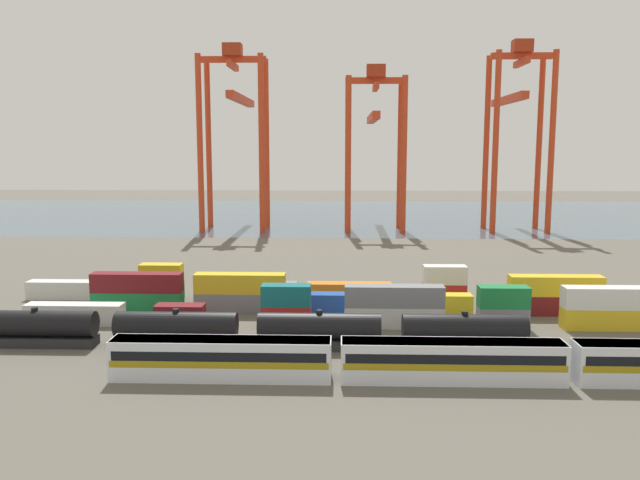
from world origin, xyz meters
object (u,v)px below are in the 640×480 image
object	(u,v)px
shipping_container_11	(138,301)
shipping_container_19	(70,290)
shipping_container_1	(180,315)
gantry_crane_east	(517,119)
shipping_container_15	(344,303)
shipping_container_6	(503,318)
shipping_container_13	(240,302)
freight_tank_row	(248,330)
gantry_crane_central	(375,132)
passenger_train	(452,359)
gantry_crane_west	(236,119)

from	to	relation	value
shipping_container_11	shipping_container_19	bearing A→B (deg)	151.05
shipping_container_1	gantry_crane_east	bearing A→B (deg)	55.41
shipping_container_15	gantry_crane_east	xyz separation A→B (m)	(45.42, 88.63, 28.00)
shipping_container_6	shipping_container_13	bearing A→B (deg)	168.51
shipping_container_11	shipping_container_19	size ratio (longest dim) A/B	1.00
freight_tank_row	shipping_container_11	world-z (taller)	freight_tank_row
freight_tank_row	shipping_container_1	world-z (taller)	freight_tank_row
gantry_crane_central	shipping_container_6	bearing A→B (deg)	-83.49
shipping_container_11	gantry_crane_east	xyz separation A→B (m)	(73.21, 88.63, 28.00)
freight_tank_row	shipping_container_19	distance (m)	36.85
freight_tank_row	gantry_crane_east	size ratio (longest dim) A/B	1.24
passenger_train	gantry_crane_east	distance (m)	122.08
shipping_container_15	gantry_crane_central	size ratio (longest dim) A/B	0.28
freight_tank_row	gantry_crane_central	world-z (taller)	gantry_crane_central
shipping_container_19	gantry_crane_central	size ratio (longest dim) A/B	0.28
shipping_container_1	gantry_crane_east	xyz separation A→B (m)	(65.76, 95.37, 28.00)
gantry_crane_central	shipping_container_1	bearing A→B (deg)	-106.60
shipping_container_11	shipping_container_13	bearing A→B (deg)	0.00
shipping_container_19	gantry_crane_east	size ratio (longest dim) A/B	0.25
passenger_train	shipping_container_11	xyz separation A→B (m)	(-37.86, 25.03, -0.84)
shipping_container_6	shipping_container_19	bearing A→B (deg)	167.18
freight_tank_row	shipping_container_19	bearing A→B (deg)	142.82
shipping_container_13	shipping_container_15	distance (m)	13.90
shipping_container_19	gantry_crane_central	bearing A→B (deg)	59.70
passenger_train	shipping_container_19	xyz separation A→B (m)	(-50.06, 31.78, -0.84)
shipping_container_6	shipping_container_19	distance (m)	60.82
passenger_train	shipping_container_6	world-z (taller)	passenger_train
shipping_container_13	gantry_crane_west	bearing A→B (deg)	99.42
shipping_container_1	shipping_container_6	size ratio (longest dim) A/B	1.00
gantry_crane_central	gantry_crane_west	bearing A→B (deg)	179.96
shipping_container_19	gantry_crane_central	xyz separation A→B (m)	(48.33, 82.70, 24.71)
freight_tank_row	shipping_container_6	world-z (taller)	freight_tank_row
shipping_container_11	gantry_crane_central	bearing A→B (deg)	68.01
gantry_crane_central	gantry_crane_east	bearing A→B (deg)	-1.27
shipping_container_6	shipping_container_13	world-z (taller)	same
passenger_train	shipping_container_13	bearing A→B (deg)	133.75
freight_tank_row	shipping_container_13	world-z (taller)	freight_tank_row
shipping_container_19	gantry_crane_west	world-z (taller)	gantry_crane_west
shipping_container_1	gantry_crane_east	world-z (taller)	gantry_crane_east
shipping_container_19	gantry_crane_west	distance (m)	88.11
freight_tank_row	gantry_crane_central	size ratio (longest dim) A/B	1.41
shipping_container_11	gantry_crane_west	size ratio (longest dim) A/B	0.25
gantry_crane_central	gantry_crane_east	world-z (taller)	gantry_crane_east
passenger_train	shipping_container_11	size ratio (longest dim) A/B	5.34
shipping_container_13	gantry_crane_central	bearing A→B (deg)	76.04
shipping_container_13	shipping_container_19	xyz separation A→B (m)	(-26.10, 6.75, 0.00)
gantry_crane_west	shipping_container_6	bearing A→B (deg)	-63.46
freight_tank_row	gantry_crane_central	bearing A→B (deg)	79.75
shipping_container_13	gantry_crane_central	world-z (taller)	gantry_crane_central
freight_tank_row	gantry_crane_central	xyz separation A→B (m)	(18.98, 104.96, 23.97)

